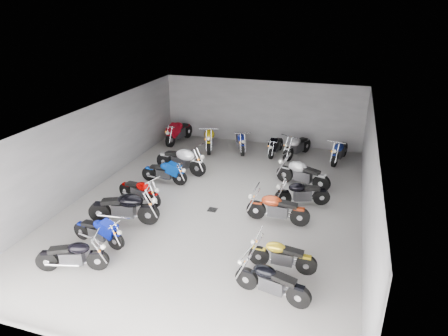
{
  "coord_description": "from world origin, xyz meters",
  "views": [
    {
      "loc": [
        4.12,
        -12.13,
        6.81
      ],
      "look_at": [
        -0.04,
        0.97,
        1.0
      ],
      "focal_mm": 32.0,
      "sensor_mm": 36.0,
      "label": 1
    }
  ],
  "objects": [
    {
      "name": "wall_right",
      "position": [
        5.0,
        0.0,
        1.6
      ],
      "size": [
        0.1,
        14.0,
        3.2
      ],
      "primitive_type": "cube",
      "color": "gray",
      "rests_on": "ground"
    },
    {
      "name": "motorcycle_left_d",
      "position": [
        -2.67,
        -0.78,
        0.47
      ],
      "size": [
        1.91,
        0.66,
        0.86
      ],
      "rotation": [
        0.0,
        0.0,
        -1.85
      ],
      "color": "black",
      "rests_on": "ground"
    },
    {
      "name": "motorcycle_left_f",
      "position": [
        -2.32,
        2.19,
        0.57
      ],
      "size": [
        2.38,
        0.61,
        1.05
      ],
      "rotation": [
        0.0,
        0.0,
        -1.73
      ],
      "color": "black",
      "rests_on": "ground"
    },
    {
      "name": "motorcycle_back_d",
      "position": [
        1.07,
        5.54,
        0.45
      ],
      "size": [
        0.44,
        1.87,
        0.82
      ],
      "rotation": [
        0.0,
        0.0,
        3.01
      ],
      "color": "black",
      "rests_on": "ground"
    },
    {
      "name": "motorcycle_left_a",
      "position": [
        -2.47,
        -4.82,
        0.47
      ],
      "size": [
        1.9,
        0.76,
        0.86
      ],
      "rotation": [
        0.0,
        0.0,
        -1.24
      ],
      "color": "black",
      "rests_on": "ground"
    },
    {
      "name": "wall_back",
      "position": [
        0.0,
        7.0,
        1.6
      ],
      "size": [
        10.0,
        0.1,
        3.2
      ],
      "primitive_type": "cube",
      "color": "gray",
      "rests_on": "ground"
    },
    {
      "name": "motorcycle_back_e",
      "position": [
        2.07,
        5.56,
        0.53
      ],
      "size": [
        1.02,
        2.07,
        0.97
      ],
      "rotation": [
        0.0,
        0.0,
        2.73
      ],
      "color": "black",
      "rests_on": "ground"
    },
    {
      "name": "motorcycle_right_a",
      "position": [
        2.83,
        -4.27,
        0.48
      ],
      "size": [
        1.97,
        0.56,
        0.87
      ],
      "rotation": [
        0.0,
        0.0,
        1.37
      ],
      "color": "black",
      "rests_on": "ground"
    },
    {
      "name": "motorcycle_left_c",
      "position": [
        -2.44,
        -2.2,
        0.57
      ],
      "size": [
        2.33,
        0.7,
        1.04
      ],
      "rotation": [
        0.0,
        0.0,
        -1.35
      ],
      "color": "black",
      "rests_on": "ground"
    },
    {
      "name": "motorcycle_right_b",
      "position": [
        2.88,
        -3.08,
        0.45
      ],
      "size": [
        1.88,
        0.37,
        0.83
      ],
      "rotation": [
        0.0,
        0.0,
        1.55
      ],
      "color": "black",
      "rests_on": "ground"
    },
    {
      "name": "motorcycle_right_d",
      "position": [
        2.29,
        -0.62,
        0.51
      ],
      "size": [
        2.11,
        0.42,
        0.93
      ],
      "rotation": [
        0.0,
        0.0,
        1.55
      ],
      "color": "black",
      "rests_on": "ground"
    },
    {
      "name": "motorcycle_back_c",
      "position": [
        -0.64,
        5.52,
        0.49
      ],
      "size": [
        0.92,
        1.95,
        0.91
      ],
      "rotation": [
        0.0,
        0.0,
        3.54
      ],
      "color": "black",
      "rests_on": "ground"
    },
    {
      "name": "wall_left",
      "position": [
        -5.0,
        0.0,
        1.6
      ],
      "size": [
        0.1,
        14.0,
        3.2
      ],
      "primitive_type": "cube",
      "color": "gray",
      "rests_on": "ground"
    },
    {
      "name": "motorcycle_right_e",
      "position": [
        2.91,
        0.8,
        0.48
      ],
      "size": [
        1.91,
        0.82,
        0.88
      ],
      "rotation": [
        0.0,
        0.0,
        1.93
      ],
      "color": "black",
      "rests_on": "ground"
    },
    {
      "name": "ceiling",
      "position": [
        0.0,
        0.0,
        3.22
      ],
      "size": [
        10.0,
        14.0,
        0.04
      ],
      "primitive_type": "cube",
      "color": "black",
      "rests_on": "wall_back"
    },
    {
      "name": "motorcycle_back_b",
      "position": [
        -2.16,
        5.32,
        0.57
      ],
      "size": [
        0.84,
        2.3,
        1.04
      ],
      "rotation": [
        0.0,
        0.0,
        3.44
      ],
      "color": "black",
      "rests_on": "ground"
    },
    {
      "name": "motorcycle_right_f",
      "position": [
        2.72,
        2.38,
        0.54
      ],
      "size": [
        2.18,
        0.78,
        0.98
      ],
      "rotation": [
        0.0,
        0.0,
        1.28
      ],
      "color": "black",
      "rests_on": "ground"
    },
    {
      "name": "drain_grate",
      "position": [
        0.0,
        -0.5,
        0.01
      ],
      "size": [
        0.32,
        0.32,
        0.01
      ],
      "primitive_type": "cube",
      "color": "black",
      "rests_on": "ground"
    },
    {
      "name": "motorcycle_back_f",
      "position": [
        3.99,
        5.52,
        0.51
      ],
      "size": [
        0.65,
        2.09,
        0.93
      ],
      "rotation": [
        0.0,
        0.0,
        2.91
      ],
      "color": "black",
      "rests_on": "ground"
    },
    {
      "name": "ground",
      "position": [
        0.0,
        0.0,
        0.0
      ],
      "size": [
        14.0,
        14.0,
        0.0
      ],
      "primitive_type": "plane",
      "color": "gray",
      "rests_on": "ground"
    },
    {
      "name": "motorcycle_left_b",
      "position": [
        -2.54,
        -3.53,
        0.44
      ],
      "size": [
        1.85,
        0.44,
        0.82
      ],
      "rotation": [
        0.0,
        0.0,
        -1.71
      ],
      "color": "black",
      "rests_on": "ground"
    },
    {
      "name": "motorcycle_left_e",
      "position": [
        -2.55,
        1.05,
        0.47
      ],
      "size": [
        1.95,
        0.38,
        0.86
      ],
      "rotation": [
        0.0,
        0.0,
        -1.58
      ],
      "color": "black",
      "rests_on": "ground"
    },
    {
      "name": "motorcycle_back_a",
      "position": [
        -4.0,
        5.78,
        0.56
      ],
      "size": [
        0.58,
        2.34,
        1.03
      ],
      "rotation": [
        0.0,
        0.0,
        2.99
      ],
      "color": "black",
      "rests_on": "ground"
    }
  ]
}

